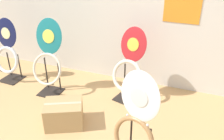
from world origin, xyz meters
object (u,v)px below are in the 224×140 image
at_px(toilet_seat_display_white_plain, 136,126).
at_px(storage_box, 64,114).
at_px(toilet_seat_display_crimson_swirl, 129,68).
at_px(toilet_seat_display_navy_moon, 7,54).
at_px(toilet_seat_display_teal_sax, 48,61).

bearing_deg(toilet_seat_display_white_plain, storage_box, 160.79).
xyz_separation_m(toilet_seat_display_crimson_swirl, toilet_seat_display_white_plain, (0.37, -1.04, 0.04)).
bearing_deg(toilet_seat_display_white_plain, toilet_seat_display_navy_moon, 156.41).
height_order(toilet_seat_display_crimson_swirl, toilet_seat_display_teal_sax, toilet_seat_display_teal_sax).
xyz_separation_m(toilet_seat_display_crimson_swirl, toilet_seat_display_teal_sax, (-1.01, -0.21, 0.03)).
height_order(toilet_seat_display_navy_moon, toilet_seat_display_white_plain, toilet_seat_display_white_plain).
relative_size(toilet_seat_display_white_plain, toilet_seat_display_teal_sax, 0.99).
distance_m(toilet_seat_display_crimson_swirl, toilet_seat_display_navy_moon, 1.74).
xyz_separation_m(toilet_seat_display_crimson_swirl, storage_box, (-0.51, -0.73, -0.30)).
bearing_deg(toilet_seat_display_teal_sax, toilet_seat_display_navy_moon, 172.96).
bearing_deg(toilet_seat_display_crimson_swirl, toilet_seat_display_teal_sax, -168.39).
height_order(toilet_seat_display_navy_moon, toilet_seat_display_teal_sax, toilet_seat_display_teal_sax).
relative_size(toilet_seat_display_navy_moon, toilet_seat_display_white_plain, 0.93).
xyz_separation_m(toilet_seat_display_white_plain, toilet_seat_display_teal_sax, (-1.38, 0.83, -0.01)).
distance_m(toilet_seat_display_crimson_swirl, toilet_seat_display_teal_sax, 1.03).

